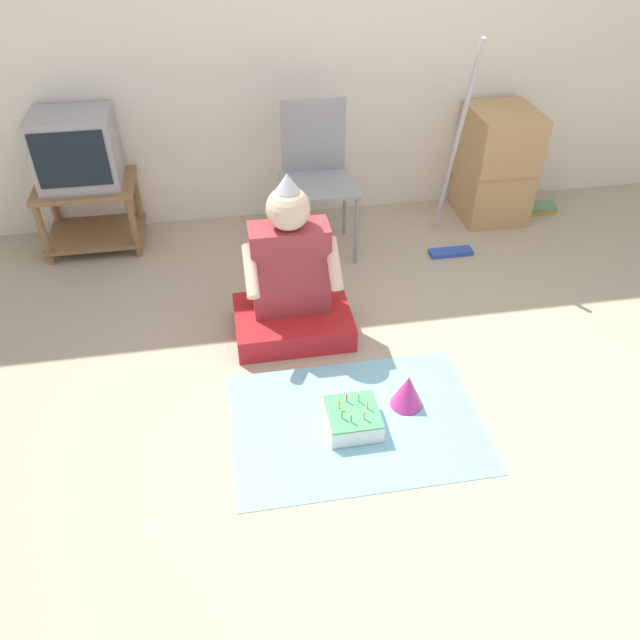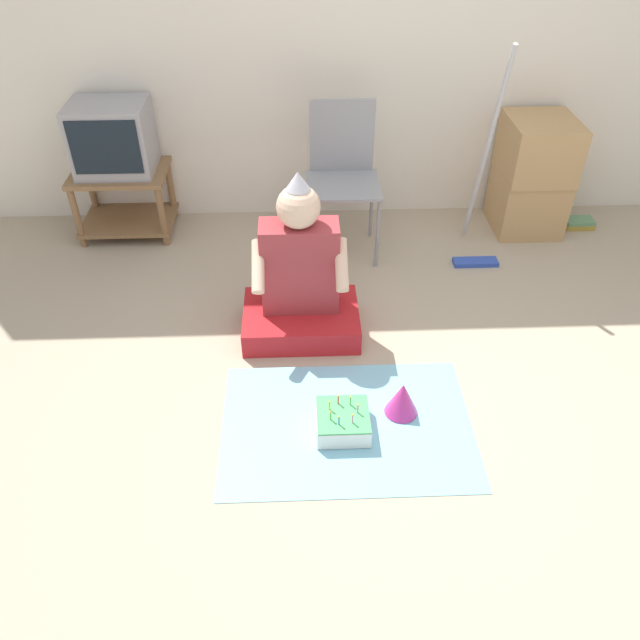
# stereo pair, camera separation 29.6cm
# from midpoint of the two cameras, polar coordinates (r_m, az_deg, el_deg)

# --- Properties ---
(ground_plane) EXTENTS (16.00, 16.00, 0.00)m
(ground_plane) POSITION_cam_midpoint_polar(r_m,az_deg,el_deg) (3.06, 5.58, -7.45)
(ground_plane) COLOR tan
(wall_back) EXTENTS (6.40, 0.06, 2.55)m
(wall_back) POSITION_cam_midpoint_polar(r_m,az_deg,el_deg) (4.20, -0.58, 25.85)
(wall_back) COLOR silver
(wall_back) RESTS_ON ground_plane
(tv_stand) EXTENTS (0.61, 0.45, 0.44)m
(tv_stand) POSITION_cam_midpoint_polar(r_m,az_deg,el_deg) (4.37, -22.10, 9.36)
(tv_stand) COLOR olive
(tv_stand) RESTS_ON ground_plane
(tv) EXTENTS (0.48, 0.39, 0.43)m
(tv) POSITION_cam_midpoint_polar(r_m,az_deg,el_deg) (4.22, -23.38, 14.09)
(tv) COLOR #99999E
(tv) RESTS_ON tv_stand
(folding_chair) EXTENTS (0.45, 0.42, 0.93)m
(folding_chair) POSITION_cam_midpoint_polar(r_m,az_deg,el_deg) (3.94, -2.57, 13.69)
(folding_chair) COLOR gray
(folding_chair) RESTS_ON ground_plane
(cardboard_box_stack) EXTENTS (0.43, 0.48, 0.75)m
(cardboard_box_stack) POSITION_cam_midpoint_polar(r_m,az_deg,el_deg) (4.50, 13.98, 13.58)
(cardboard_box_stack) COLOR tan
(cardboard_box_stack) RESTS_ON ground_plane
(dust_mop) EXTENTS (0.28, 0.40, 1.33)m
(dust_mop) POSITION_cam_midpoint_polar(r_m,az_deg,el_deg) (4.02, 10.05, 11.46)
(dust_mop) COLOR #2D4CB2
(dust_mop) RESTS_ON ground_plane
(book_pile) EXTENTS (0.20, 0.14, 0.06)m
(book_pile) POSITION_cam_midpoint_polar(r_m,az_deg,el_deg) (4.79, 17.83, 9.69)
(book_pile) COLOR #A88933
(book_pile) RESTS_ON ground_plane
(person_seated) EXTENTS (0.62, 0.45, 0.92)m
(person_seated) POSITION_cam_midpoint_polar(r_m,az_deg,el_deg) (3.28, -5.23, 3.11)
(person_seated) COLOR red
(person_seated) RESTS_ON ground_plane
(party_cloth) EXTENTS (1.16, 0.81, 0.01)m
(party_cloth) POSITION_cam_midpoint_polar(r_m,az_deg,el_deg) (2.95, 0.41, -9.44)
(party_cloth) COLOR #7FC6E0
(party_cloth) RESTS_ON ground_plane
(birthday_cake) EXTENTS (0.24, 0.24, 0.15)m
(birthday_cake) POSITION_cam_midpoint_polar(r_m,az_deg,el_deg) (2.89, 0.07, -9.13)
(birthday_cake) COLOR white
(birthday_cake) RESTS_ON party_cloth
(party_hat_blue) EXTENTS (0.16, 0.16, 0.18)m
(party_hat_blue) POSITION_cam_midpoint_polar(r_m,az_deg,el_deg) (2.98, 5.20, -6.57)
(party_hat_blue) COLOR #CC338C
(party_hat_blue) RESTS_ON party_cloth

